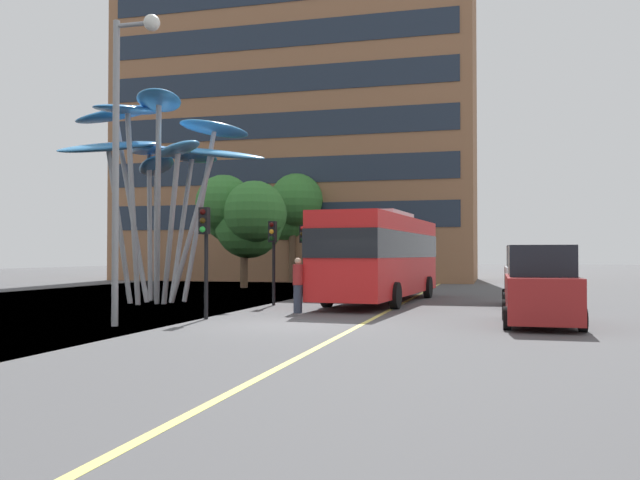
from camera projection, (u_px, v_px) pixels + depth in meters
ground at (260, 326)px, 18.60m from camera, size 120.00×240.00×0.10m
red_bus at (381, 253)px, 27.16m from camera, size 3.46×11.50×3.66m
leaf_sculpture at (157, 151)px, 27.23m from camera, size 8.64×8.32×8.16m
traffic_light_kerb_near at (205, 238)px, 20.02m from camera, size 0.28×0.42×3.34m
traffic_light_kerb_far at (273, 244)px, 25.57m from camera, size 0.28×0.42×3.20m
traffic_light_island_mid at (303, 245)px, 30.55m from camera, size 0.28×0.42×3.27m
car_parked_near at (541, 288)px, 18.35m from camera, size 2.02×4.47×2.18m
car_parked_mid at (530, 278)px, 24.84m from camera, size 2.00×4.09×2.27m
street_lamp at (125, 132)px, 18.16m from camera, size 1.37×0.44×8.38m
tree_pavement_near at (245, 215)px, 39.41m from camera, size 5.52×5.53×6.60m
tree_pavement_far at (289, 211)px, 47.65m from camera, size 5.11×5.11×7.59m
pedestrian at (298, 285)px, 22.23m from camera, size 0.34×0.34×1.83m
backdrop_building at (298, 136)px, 52.66m from camera, size 27.07×10.53×22.54m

